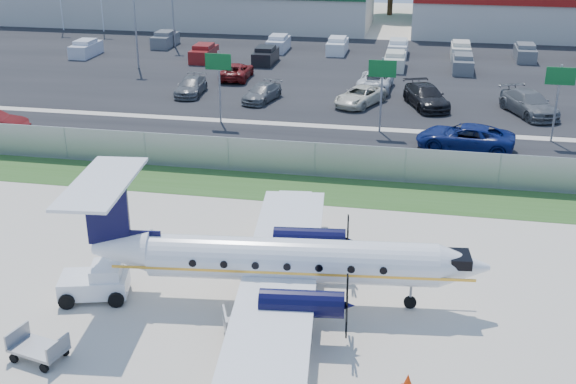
% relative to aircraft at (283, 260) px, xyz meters
% --- Properties ---
extents(ground, '(170.00, 170.00, 0.00)m').
position_rel_aircraft_xyz_m(ground, '(-0.89, -0.36, -1.88)').
color(ground, beige).
rests_on(ground, ground).
extents(grass_verge, '(170.00, 4.00, 0.02)m').
position_rel_aircraft_xyz_m(grass_verge, '(-0.89, 11.64, -1.87)').
color(grass_verge, '#2D561E').
rests_on(grass_verge, ground).
extents(access_road, '(170.00, 8.00, 0.02)m').
position_rel_aircraft_xyz_m(access_road, '(-0.89, 18.64, -1.87)').
color(access_road, black).
rests_on(access_road, ground).
extents(parking_lot, '(170.00, 32.00, 0.02)m').
position_rel_aircraft_xyz_m(parking_lot, '(-0.89, 39.64, -1.87)').
color(parking_lot, black).
rests_on(parking_lot, ground).
extents(perimeter_fence, '(120.00, 0.06, 1.99)m').
position_rel_aircraft_xyz_m(perimeter_fence, '(-0.89, 13.64, -0.88)').
color(perimeter_fence, gray).
rests_on(perimeter_fence, ground).
extents(building_west, '(46.40, 12.40, 5.24)m').
position_rel_aircraft_xyz_m(building_west, '(-24.89, 61.62, 0.75)').
color(building_west, beige).
rests_on(building_west, ground).
extents(sign_left, '(1.80, 0.26, 5.00)m').
position_rel_aircraft_xyz_m(sign_left, '(-8.89, 22.55, 1.73)').
color(sign_left, gray).
rests_on(sign_left, ground).
extents(sign_mid, '(1.80, 0.26, 5.00)m').
position_rel_aircraft_xyz_m(sign_mid, '(2.11, 22.55, 1.73)').
color(sign_mid, gray).
rests_on(sign_mid, ground).
extents(sign_right, '(1.80, 0.26, 5.00)m').
position_rel_aircraft_xyz_m(sign_right, '(13.11, 22.55, 1.73)').
color(sign_right, gray).
rests_on(sign_right, ground).
extents(light_pole_nw, '(0.90, 0.35, 9.09)m').
position_rel_aircraft_xyz_m(light_pole_nw, '(-20.89, 37.64, 3.35)').
color(light_pole_nw, gray).
rests_on(light_pole_nw, ground).
extents(tree_line, '(112.00, 6.00, 14.00)m').
position_rel_aircraft_xyz_m(tree_line, '(-0.89, 73.64, -1.88)').
color(tree_line, '#184F17').
rests_on(tree_line, ground).
extents(aircraft, '(15.85, 15.59, 4.87)m').
position_rel_aircraft_xyz_m(aircraft, '(0.00, 0.00, 0.00)').
color(aircraft, white).
rests_on(aircraft, ground).
extents(pushback_tug, '(2.91, 2.43, 1.40)m').
position_rel_aircraft_xyz_m(pushback_tug, '(-7.26, -0.94, -1.21)').
color(pushback_tug, white).
rests_on(pushback_tug, ground).
extents(baggage_cart_near, '(2.08, 1.53, 0.98)m').
position_rel_aircraft_xyz_m(baggage_cart_near, '(-7.48, -5.20, -1.42)').
color(baggage_cart_near, gray).
rests_on(baggage_cart_near, ground).
extents(baggage_cart_far, '(2.33, 1.87, 1.06)m').
position_rel_aircraft_xyz_m(baggage_cart_far, '(-0.65, -2.47, -1.39)').
color(baggage_cart_far, gray).
rests_on(baggage_cart_far, ground).
extents(cone_nose, '(0.39, 0.39, 0.56)m').
position_rel_aircraft_xyz_m(cone_nose, '(4.96, -4.45, -1.62)').
color(cone_nose, red).
rests_on(cone_nose, ground).
extents(cone_starboard_wing, '(0.34, 0.34, 0.49)m').
position_rel_aircraft_xyz_m(cone_starboard_wing, '(3.58, 14.86, -1.65)').
color(cone_starboard_wing, red).
rests_on(cone_starboard_wing, ground).
extents(road_car_mid, '(6.30, 3.62, 1.65)m').
position_rel_aircraft_xyz_m(road_car_mid, '(7.55, 19.78, -1.88)').
color(road_car_mid, navy).
rests_on(road_car_mid, ground).
extents(parked_car_a, '(2.21, 4.79, 1.36)m').
position_rel_aircraft_xyz_m(parked_car_a, '(-13.25, 29.51, -1.88)').
color(parked_car_a, '#595B5E').
rests_on(parked_car_a, ground).
extents(parked_car_b, '(2.73, 4.74, 1.29)m').
position_rel_aircraft_xyz_m(parked_car_b, '(-7.30, 28.66, -1.88)').
color(parked_car_b, '#595B5E').
rests_on(parked_car_b, ground).
extents(parked_car_c, '(4.06, 5.46, 1.38)m').
position_rel_aircraft_xyz_m(parked_car_c, '(0.17, 28.97, -1.88)').
color(parked_car_c, beige).
rests_on(parked_car_c, ground).
extents(parked_car_d, '(4.04, 6.04, 1.62)m').
position_rel_aircraft_xyz_m(parked_car_d, '(5.06, 29.32, -1.88)').
color(parked_car_d, black).
rests_on(parked_car_d, ground).
extents(parked_car_e, '(4.44, 6.26, 1.68)m').
position_rel_aircraft_xyz_m(parked_car_e, '(12.34, 28.65, -1.88)').
color(parked_car_e, '#595B5E').
rests_on(parked_car_e, ground).
extents(parked_car_f, '(2.46, 5.03, 1.38)m').
position_rel_aircraft_xyz_m(parked_car_f, '(-11.01, 35.23, -1.88)').
color(parked_car_f, maroon).
rests_on(parked_car_f, ground).
extents(parked_car_g, '(2.83, 5.73, 1.56)m').
position_rel_aircraft_xyz_m(parked_car_g, '(0.97, 33.94, -1.88)').
color(parked_car_g, silver).
rests_on(parked_car_g, ground).
extents(far_parking_rows, '(56.00, 10.00, 1.60)m').
position_rel_aircraft_xyz_m(far_parking_rows, '(-0.89, 44.64, -1.88)').
color(far_parking_rows, gray).
rests_on(far_parking_rows, ground).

